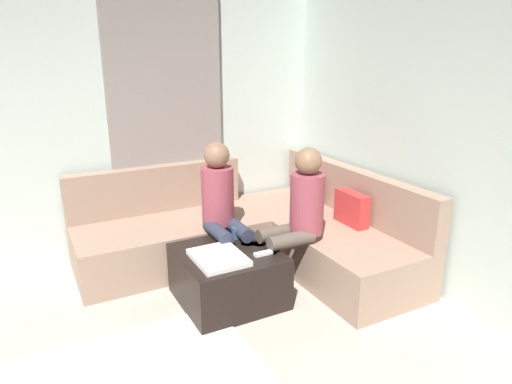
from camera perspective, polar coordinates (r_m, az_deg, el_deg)
wall_left at (r=4.41m, az=-28.03°, el=7.75°), size 0.12×6.00×2.70m
curtain_panel at (r=4.51m, az=-11.08°, el=8.33°), size 0.06×1.10×2.50m
sectional_couch at (r=4.31m, az=0.11°, el=-5.21°), size 2.10×2.55×0.87m
ottoman at (r=3.70m, az=-3.53°, el=-10.45°), size 0.76×0.76×0.42m
folded_blanket at (r=3.47m, az=-4.73°, el=-8.19°), size 0.44×0.36×0.04m
coffee_mug at (r=3.84m, az=-2.51°, el=-5.11°), size 0.08×0.08×0.10m
game_remote at (r=3.54m, az=0.90°, el=-7.71°), size 0.05×0.15×0.02m
person_on_couch_back at (r=3.72m, az=5.12°, el=-2.74°), size 0.30×0.60×1.20m
person_on_couch_side at (r=3.88m, az=-4.23°, el=-1.88°), size 0.60×0.30×1.20m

